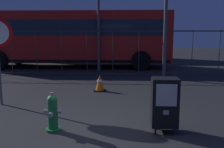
# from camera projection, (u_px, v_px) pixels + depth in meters

# --- Properties ---
(ground_plane) EXTENTS (60.00, 60.00, 0.00)m
(ground_plane) POSITION_uv_depth(u_px,v_px,m) (92.00, 130.00, 4.77)
(ground_plane) COLOR #262628
(fire_hydrant) EXTENTS (0.33, 0.32, 0.75)m
(fire_hydrant) POSITION_uv_depth(u_px,v_px,m) (53.00, 113.00, 4.68)
(fire_hydrant) COLOR #1E7238
(fire_hydrant) RESTS_ON ground_plane
(newspaper_box_primary) EXTENTS (0.48, 0.42, 1.02)m
(newspaper_box_primary) POSITION_uv_depth(u_px,v_px,m) (165.00, 102.00, 4.62)
(newspaper_box_primary) COLOR black
(newspaper_box_primary) RESTS_ON ground_plane
(traffic_cone) EXTENTS (0.36, 0.36, 0.53)m
(traffic_cone) POSITION_uv_depth(u_px,v_px,m) (100.00, 83.00, 8.06)
(traffic_cone) COLOR black
(traffic_cone) RESTS_ON ground_plane
(fence_barrier) EXTENTS (18.03, 0.04, 2.00)m
(fence_barrier) POSITION_uv_depth(u_px,v_px,m) (113.00, 53.00, 10.81)
(fence_barrier) COLOR #2D2D33
(fence_barrier) RESTS_ON ground_plane
(bus_near) EXTENTS (10.55, 2.96, 3.00)m
(bus_near) POSITION_uv_depth(u_px,v_px,m) (73.00, 36.00, 13.81)
(bus_near) COLOR red
(bus_near) RESTS_ON ground_plane
(bus_far) EXTENTS (10.55, 2.96, 3.00)m
(bus_far) POSITION_uv_depth(u_px,v_px,m) (87.00, 36.00, 18.70)
(bus_far) COLOR #4C5156
(bus_far) RESTS_ON ground_plane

